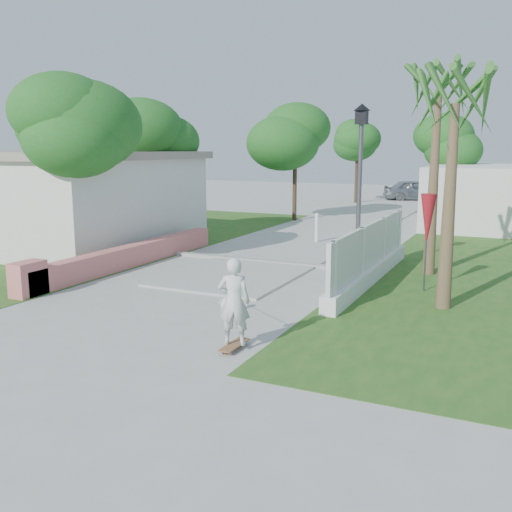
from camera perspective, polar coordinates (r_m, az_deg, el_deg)
The scene contains 21 objects.
ground at distance 11.76m, azimuth -11.30°, elevation -5.90°, with size 90.00×90.00×0.00m, color #B7B7B2.
path_strip at distance 29.99m, azimuth 12.03°, elevation 4.13°, with size 3.20×36.00×0.06m, color #B7B7B2.
curb at distance 16.80m, azimuth 0.90°, elevation -0.54°, with size 6.50×0.25×0.10m, color #999993.
grass_left at distance 22.15m, azimuth -13.62°, elevation 1.77°, with size 8.00×20.00×0.01m, color #26591C.
pink_wall at distance 16.40m, azimuth -13.27°, elevation -0.17°, with size 0.45×8.20×0.80m.
house_left at distance 21.15m, azimuth -19.35°, elevation 5.51°, with size 8.40×7.40×3.23m.
lattice_fence at distance 14.69m, azimuth 11.44°, elevation -0.42°, with size 0.35×7.00×1.50m.
building_right at distance 27.11m, azimuth 23.61°, elevation 5.51°, with size 6.00×8.00×2.60m, color silver.
street_lamp at distance 15.06m, azimuth 10.31°, elevation 7.11°, with size 0.44×0.44×4.44m.
bollard at distance 20.31m, azimuth 6.08°, elevation 2.87°, with size 0.14×0.14×1.09m.
patio_umbrella at distance 13.76m, azimuth 16.78°, elevation 3.42°, with size 0.36×0.36×2.30m.
tree_left_near at distance 16.47m, azimuth -18.36°, elevation 11.90°, with size 3.60×3.60×5.28m.
tree_left_mid at distance 21.38m, azimuth -9.98°, elevation 10.99°, with size 3.20×3.20×4.85m.
tree_path_left at distance 26.85m, azimuth 3.97°, elevation 11.71°, with size 3.40×3.40×5.23m.
tree_path_right at distance 29.22m, azimuth 18.54°, elevation 10.47°, with size 3.00×3.00×4.79m.
tree_path_far at distance 36.29m, azimuth 10.14°, elevation 11.29°, with size 3.20×3.20×5.17m.
palm_far at distance 15.72m, azimuth 17.74°, elevation 14.44°, with size 1.80×1.80×5.30m.
palm_near at distance 12.32m, azimuth 19.25°, elevation 13.07°, with size 1.80×1.80×4.70m.
skateboarder at distance 10.49m, azimuth -2.68°, elevation -3.84°, with size 1.44×2.49×1.57m.
dog at distance 11.74m, azimuth -2.71°, elevation -4.65°, with size 0.39×0.55×0.39m.
parked_car at distance 38.57m, azimuth 15.66°, elevation 6.35°, with size 1.62×4.02×1.37m, color #B1B3B9.
Camera 1 is at (6.79, -9.02, 3.31)m, focal length 40.00 mm.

